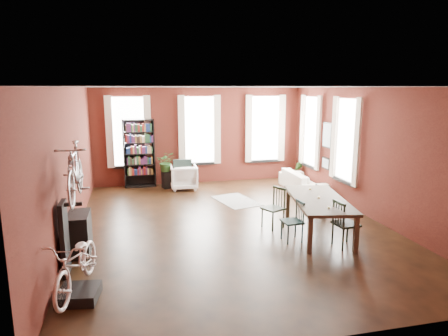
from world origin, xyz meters
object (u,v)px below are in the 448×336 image
object	(u,v)px
dining_chair_d	(324,201)
bookshelf	(139,153)
dining_chair_c	(346,224)
white_armchair	(184,176)
bike_trainer	(79,294)
dining_table	(318,216)
dining_chair_a	(292,221)
bicycle_floor	(75,238)
plant_stand	(167,180)
cream_sofa	(303,178)
console_table	(79,233)
dining_chair_b	(273,208)

from	to	relation	value
dining_chair_d	bookshelf	distance (m)	6.11
dining_chair_c	white_armchair	world-z (taller)	dining_chair_c
bike_trainer	dining_table	bearing A→B (deg)	20.47
dining_chair_c	dining_chair_a	bearing A→B (deg)	55.63
dining_table	bicycle_floor	bearing A→B (deg)	-148.28
dining_chair_c	plant_stand	size ratio (longest dim) A/B	1.78
dining_table	cream_sofa	world-z (taller)	cream_sofa
console_table	cream_sofa	bearing A→B (deg)	29.33
dining_chair_b	console_table	world-z (taller)	dining_chair_b
dining_chair_c	dining_chair_d	bearing A→B (deg)	-19.95
dining_chair_c	bookshelf	world-z (taller)	bookshelf
dining_chair_b	dining_chair_a	bearing A→B (deg)	-16.92
dining_chair_a	white_armchair	xyz separation A→B (m)	(-1.65, 4.92, -0.01)
cream_sofa	white_armchair	bearing A→B (deg)	73.34
dining_chair_a	dining_chair_d	xyz separation A→B (m)	(1.43, 1.39, -0.03)
bookshelf	white_armchair	bearing A→B (deg)	-24.77
dining_chair_b	dining_chair_d	xyz separation A→B (m)	(1.54, 0.52, -0.07)
dining_chair_d	bicycle_floor	distance (m)	6.27
cream_sofa	bicycle_floor	distance (m)	8.11
bicycle_floor	dining_chair_b	bearing A→B (deg)	43.84
cream_sofa	dining_chair_a	bearing A→B (deg)	153.11
white_armchair	bike_trainer	size ratio (longest dim) A/B	1.46
dining_chair_b	dining_chair_c	xyz separation A→B (m)	(1.06, -1.38, 0.01)
dining_table	bike_trainer	size ratio (longest dim) A/B	4.06
console_table	dining_table	bearing A→B (deg)	-0.54
bike_trainer	dining_chair_b	bearing A→B (deg)	30.73
dining_table	bookshelf	distance (m)	6.48
dining_chair_a	dining_chair_b	world-z (taller)	dining_chair_b
dining_chair_b	dining_chair_d	distance (m)	1.63
dining_chair_d	plant_stand	size ratio (longest dim) A/B	1.48
bookshelf	plant_stand	xyz separation A→B (m)	(0.83, -0.38, -0.83)
white_armchair	dining_chair_a	bearing A→B (deg)	110.92
dining_table	dining_chair_a	size ratio (longest dim) A/B	2.74
cream_sofa	bike_trainer	distance (m)	8.08
dining_chair_c	bike_trainer	xyz separation A→B (m)	(-5.04, -0.99, -0.40)
bike_trainer	bicycle_floor	size ratio (longest dim) A/B	0.35
bookshelf	plant_stand	bearing A→B (deg)	-24.50
bookshelf	cream_sofa	bearing A→B (deg)	-18.95
dining_table	dining_chair_b	xyz separation A→B (m)	(-0.84, 0.57, 0.06)
dining_table	dining_chair_d	size ratio (longest dim) A/B	2.96
dining_chair_b	plant_stand	size ratio (longest dim) A/B	1.73
dining_chair_d	console_table	world-z (taller)	same
bookshelf	bike_trainer	world-z (taller)	bookshelf
dining_chair_c	console_table	distance (m)	5.30
dining_chair_a	dining_chair_d	bearing A→B (deg)	130.98
dining_chair_b	bike_trainer	xyz separation A→B (m)	(-3.98, -2.37, -0.38)
cream_sofa	dining_chair_c	bearing A→B (deg)	167.08
dining_table	cream_sofa	size ratio (longest dim) A/B	1.14
dining_chair_a	console_table	size ratio (longest dim) A/B	1.08
dining_chair_c	plant_stand	distance (m)	6.48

